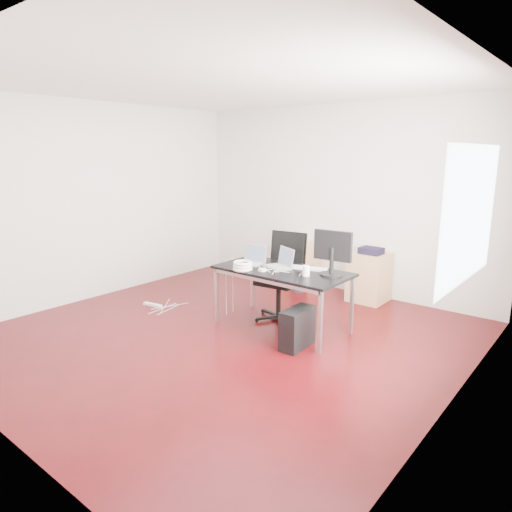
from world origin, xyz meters
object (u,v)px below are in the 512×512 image
Objects in this scene: desk at (282,274)px; filing_cabinet_left at (300,264)px; office_chair at (282,272)px; filing_cabinet_right at (369,277)px; pc_tower at (297,328)px.

desk is 1.87m from filing_cabinet_left.
desk is at bearing -61.76° from office_chair.
office_chair reaches higher than filing_cabinet_left.
desk is 1.71m from filing_cabinet_right.
office_chair is 1.54× the size of filing_cabinet_right.
filing_cabinet_left is at bearing 121.01° from pc_tower.
office_chair is 2.40× the size of pc_tower.
filing_cabinet_left reaches higher than pc_tower.
desk is 0.37m from office_chair.
filing_cabinet_left is (-0.62, 1.34, -0.26)m from office_chair.
pc_tower is at bearing -37.51° from desk.
office_chair is at bearing -65.15° from filing_cabinet_left.
pc_tower is (0.47, -0.36, -0.46)m from desk.
office_chair is 1.03m from pc_tower.
filing_cabinet_right is 2.01m from pc_tower.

